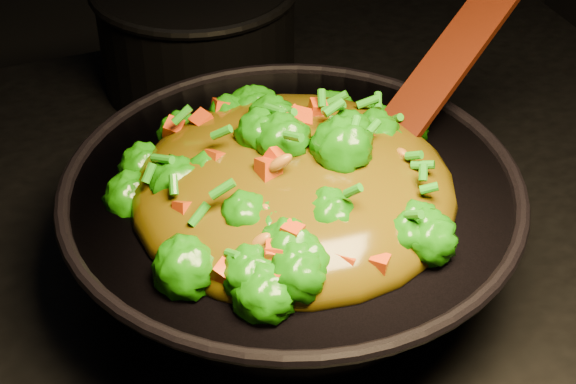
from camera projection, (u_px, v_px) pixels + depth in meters
name	position (u px, v px, depth m)	size (l,w,h in m)	color
wok	(292.00, 233.00, 0.85)	(0.42, 0.42, 0.12)	black
stir_fry	(294.00, 150.00, 0.77)	(0.30, 0.30, 0.10)	#187208
spatula	(432.00, 84.00, 0.86)	(0.30, 0.05, 0.01)	#341304
back_pot	(197.00, 34.00, 1.14)	(0.25, 0.25, 0.14)	black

